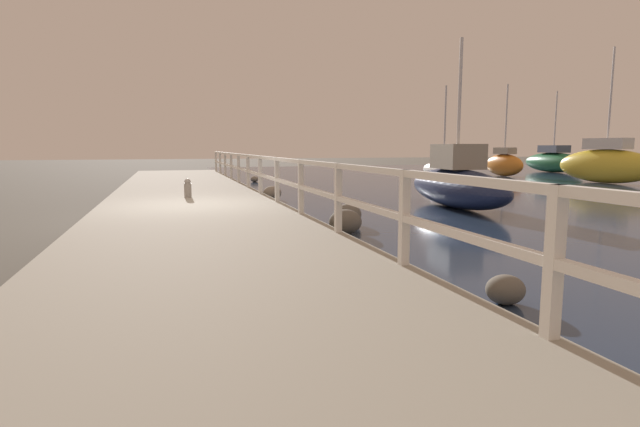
{
  "coord_description": "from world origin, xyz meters",
  "views": [
    {
      "loc": [
        -0.52,
        -12.04,
        1.69
      ],
      "look_at": [
        2.52,
        -2.04,
        0.28
      ],
      "focal_mm": 28.0,
      "sensor_mm": 36.0,
      "label": 1
    }
  ],
  "objects": [
    {
      "name": "ground_plane",
      "position": [
        0.0,
        0.0,
        0.0
      ],
      "size": [
        120.0,
        120.0,
        0.0
      ],
      "primitive_type": "plane",
      "color": "#4C473D"
    },
    {
      "name": "dock_walkway",
      "position": [
        0.0,
        0.0,
        0.17
      ],
      "size": [
        4.26,
        36.0,
        0.34
      ],
      "color": "gray",
      "rests_on": "ground"
    },
    {
      "name": "railing",
      "position": [
        2.03,
        -0.0,
        1.07
      ],
      "size": [
        0.1,
        32.5,
        1.09
      ],
      "color": "white",
      "rests_on": "dock_walkway"
    },
    {
      "name": "boulder_near_dock",
      "position": [
        2.63,
        3.6,
        0.22
      ],
      "size": [
        0.59,
        0.53,
        0.44
      ],
      "color": "gray",
      "rests_on": "ground"
    },
    {
      "name": "boulder_water_edge",
      "position": [
        2.73,
        -3.04,
        0.24
      ],
      "size": [
        0.65,
        0.58,
        0.48
      ],
      "color": "#666056",
      "rests_on": "ground"
    },
    {
      "name": "boulder_upstream",
      "position": [
        3.44,
        11.87,
        0.14
      ],
      "size": [
        0.38,
        0.34,
        0.28
      ],
      "color": "gray",
      "rests_on": "ground"
    },
    {
      "name": "boulder_downstream",
      "position": [
        3.15,
        -1.99,
        0.23
      ],
      "size": [
        0.62,
        0.56,
        0.46
      ],
      "color": "#666056",
      "rests_on": "ground"
    },
    {
      "name": "boulder_mid_strip",
      "position": [
        2.9,
        -7.64,
        0.16
      ],
      "size": [
        0.43,
        0.39,
        0.32
      ],
      "color": "#666056",
      "rests_on": "ground"
    },
    {
      "name": "mooring_bollard",
      "position": [
        -0.04,
        1.77,
        0.59
      ],
      "size": [
        0.19,
        0.19,
        0.5
      ],
      "color": "gray",
      "rests_on": "dock_walkway"
    },
    {
      "name": "sailboat_navy",
      "position": [
        7.14,
        0.1,
        0.65
      ],
      "size": [
        1.93,
        5.27,
        4.58
      ],
      "rotation": [
        0.0,
        0.0,
        -0.1
      ],
      "color": "#192347",
      "rests_on": "water_surface"
    },
    {
      "name": "sailboat_white",
      "position": [
        13.11,
        10.82,
        0.54
      ],
      "size": [
        1.76,
        4.93,
        4.76
      ],
      "rotation": [
        0.0,
        0.0,
        -0.13
      ],
      "color": "white",
      "rests_on": "water_surface"
    },
    {
      "name": "sailboat_orange",
      "position": [
        18.02,
        12.45,
        0.73
      ],
      "size": [
        0.93,
        3.18,
        5.2
      ],
      "rotation": [
        0.0,
        0.0,
        -0.01
      ],
      "color": "orange",
      "rests_on": "water_surface"
    },
    {
      "name": "sailboat_green",
      "position": [
        23.88,
        15.17,
        0.74
      ],
      "size": [
        2.02,
        5.62,
        5.27
      ],
      "rotation": [
        0.0,
        0.0,
        -0.09
      ],
      "color": "#236B42",
      "rests_on": "water_surface"
    },
    {
      "name": "sailboat_yellow",
      "position": [
        18.95,
        6.33,
        0.89
      ],
      "size": [
        1.69,
        5.1,
        6.16
      ],
      "rotation": [
        0.0,
        0.0,
        0.12
      ],
      "color": "gold",
      "rests_on": "water_surface"
    }
  ]
}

